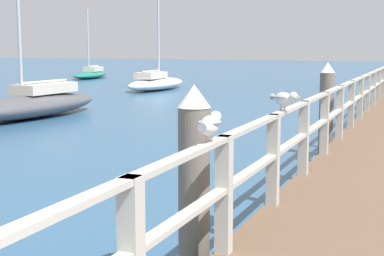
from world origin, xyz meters
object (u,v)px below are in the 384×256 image
(dock_piling_near, at_px, (194,187))
(boat_1, at_px, (156,83))
(seagull_foreground, at_px, (210,124))
(boat_4, at_px, (30,103))
(seagull_background, at_px, (284,98))
(boat_0, at_px, (91,74))
(dock_piling_far, at_px, (326,109))

(dock_piling_near, relative_size, boat_1, 0.34)
(seagull_foreground, xyz_separation_m, boat_4, (-9.56, 10.18, -1.15))
(seagull_foreground, relative_size, boat_1, 0.09)
(seagull_foreground, height_order, seagull_background, same)
(seagull_foreground, xyz_separation_m, boat_1, (-10.82, 21.34, -1.22))
(boat_1, bearing_deg, dock_piling_near, -62.17)
(dock_piling_near, distance_m, boat_0, 33.69)
(dock_piling_near, relative_size, seagull_foreground, 3.82)
(dock_piling_far, distance_m, boat_1, 17.37)
(dock_piling_far, relative_size, boat_1, 0.34)
(boat_1, xyz_separation_m, boat_4, (1.25, -11.17, 0.07))
(seagull_background, distance_m, boat_4, 12.45)
(seagull_background, distance_m, boat_0, 32.55)
(boat_0, distance_m, boat_1, 11.02)
(boat_0, bearing_deg, seagull_foreground, 114.59)
(seagull_background, bearing_deg, boat_4, -90.19)
(seagull_background, height_order, boat_1, boat_1)
(seagull_foreground, bearing_deg, boat_1, 111.19)
(dock_piling_far, relative_size, boat_0, 0.41)
(seagull_foreground, bearing_deg, seagull_background, 84.13)
(seagull_background, relative_size, boat_0, 0.09)
(dock_piling_near, bearing_deg, boat_4, 133.85)
(dock_piling_near, bearing_deg, seagull_foreground, -58.34)
(dock_piling_far, bearing_deg, dock_piling_near, -90.00)
(dock_piling_far, height_order, seagull_foreground, dock_piling_far)
(dock_piling_near, relative_size, seagull_background, 4.59)
(dock_piling_near, xyz_separation_m, dock_piling_far, (0.00, 6.85, 0.00))
(seagull_foreground, distance_m, boat_1, 23.96)
(boat_0, bearing_deg, boat_1, 129.49)
(seagull_background, bearing_deg, seagull_foreground, 39.09)
(dock_piling_far, xyz_separation_m, boat_1, (-10.44, 13.88, -0.56))
(dock_piling_near, xyz_separation_m, seagull_foreground, (0.38, -0.61, 0.66))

